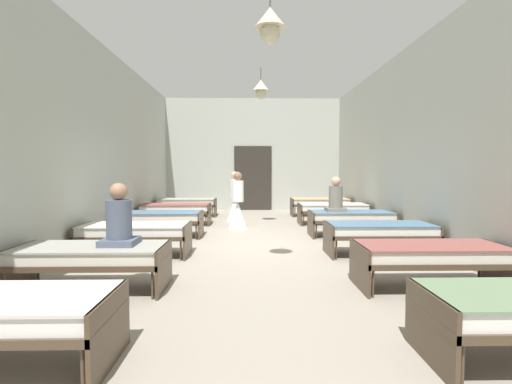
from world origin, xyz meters
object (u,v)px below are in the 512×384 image
at_px(bed_left_row_1, 91,256).
at_px(bed_right_row_5, 320,203).
at_px(bed_left_row_3, 160,218).
at_px(nurse_mid_aisle, 238,208).
at_px(nurse_near_aisle, 235,203).
at_px(bed_right_row_3, 351,217).
at_px(bed_right_row_4, 333,209).
at_px(bed_left_row_5, 187,203).
at_px(bed_right_row_2, 380,231).
at_px(bed_left_row_4, 176,209).
at_px(patient_seated_primary, 336,198).
at_px(patient_seated_secondary, 119,222).
at_px(bed_left_row_2, 135,232).
at_px(bed_right_row_1, 431,255).

relative_size(bed_left_row_1, bed_right_row_5, 1.00).
distance_m(bed_left_row_3, nurse_mid_aisle, 2.10).
distance_m(bed_left_row_1, nurse_near_aisle, 6.58).
distance_m(bed_right_row_3, bed_right_row_4, 1.90).
height_order(bed_left_row_1, bed_left_row_5, same).
xyz_separation_m(bed_right_row_2, bed_left_row_5, (-4.38, 5.70, 0.00)).
height_order(bed_right_row_3, bed_right_row_4, same).
bearing_deg(bed_right_row_4, bed_left_row_3, -156.57).
height_order(bed_left_row_4, bed_right_row_5, same).
bearing_deg(bed_right_row_5, bed_left_row_3, -139.08).
height_order(bed_right_row_5, patient_seated_primary, patient_seated_primary).
height_order(nurse_near_aisle, patient_seated_secondary, nurse_near_aisle).
height_order(nurse_near_aisle, nurse_mid_aisle, same).
relative_size(bed_left_row_2, nurse_mid_aisle, 1.28).
distance_m(nurse_near_aisle, patient_seated_primary, 3.50).
xyz_separation_m(bed_right_row_3, bed_left_row_5, (-4.38, 3.80, 0.00)).
distance_m(bed_right_row_1, patient_seated_secondary, 4.06).
height_order(bed_right_row_4, patient_seated_primary, patient_seated_primary).
bearing_deg(nurse_near_aisle, bed_left_row_3, 32.05).
distance_m(bed_left_row_1, patient_seated_secondary, 0.56).
bearing_deg(bed_right_row_1, bed_left_row_3, 139.08).
relative_size(bed_right_row_3, bed_left_row_5, 1.00).
height_order(bed_right_row_1, bed_right_row_5, same).
bearing_deg(bed_left_row_4, bed_left_row_1, -90.00).
relative_size(bed_right_row_3, patient_seated_primary, 2.38).
distance_m(bed_left_row_1, bed_right_row_2, 4.78).
height_order(bed_right_row_2, bed_right_row_5, same).
relative_size(bed_left_row_1, nurse_near_aisle, 1.28).
distance_m(bed_right_row_4, bed_right_row_5, 1.90).
height_order(bed_left_row_1, nurse_mid_aisle, nurse_mid_aisle).
height_order(bed_left_row_4, nurse_mid_aisle, nurse_mid_aisle).
bearing_deg(patient_seated_primary, bed_right_row_1, -84.82).
bearing_deg(bed_left_row_5, nurse_near_aisle, -37.20).
height_order(bed_right_row_1, bed_left_row_4, same).
distance_m(bed_left_row_4, nurse_near_aisle, 1.75).
bearing_deg(bed_right_row_2, bed_right_row_5, 90.00).
height_order(bed_right_row_5, patient_seated_secondary, patient_seated_secondary).
bearing_deg(bed_left_row_1, bed_left_row_4, 90.00).
bearing_deg(nurse_mid_aisle, bed_left_row_5, -163.07).
bearing_deg(bed_right_row_4, nurse_mid_aisle, -164.39).
bearing_deg(patient_seated_secondary, bed_left_row_3, 95.35).
xyz_separation_m(bed_left_row_2, bed_left_row_4, (0.00, 3.80, 0.00)).
distance_m(bed_left_row_2, patient_seated_primary, 4.51).
distance_m(bed_left_row_2, bed_right_row_3, 4.78).
bearing_deg(bed_left_row_3, bed_right_row_1, -40.92).
distance_m(bed_left_row_1, bed_left_row_5, 7.60).
xyz_separation_m(nurse_near_aisle, nurse_mid_aisle, (0.13, -1.41, 0.00)).
height_order(bed_left_row_2, bed_left_row_4, same).
bearing_deg(bed_right_row_4, bed_right_row_1, -90.00).
distance_m(bed_left_row_4, bed_left_row_5, 1.90).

